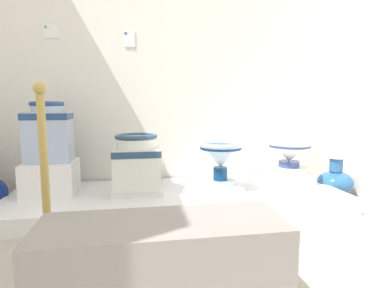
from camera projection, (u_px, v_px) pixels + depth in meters
The scene contains 15 objects.
wall_back at pixel (169, 20), 2.98m from camera, with size 3.52×0.06×3.24m, color white.
display_platform at pixel (178, 199), 2.66m from camera, with size 2.69×0.95×0.13m, color white.
plinth_block_tall_cobalt at pixel (51, 178), 2.55m from camera, with size 0.39×0.38×0.26m, color white.
antique_toilet_tall_cobalt at pixel (48, 131), 2.50m from camera, with size 0.34×0.27×0.47m.
plinth_block_leftmost at pixel (137, 190), 2.58m from camera, with size 0.40×0.30×0.05m, color white.
antique_toilet_leftmost at pixel (137, 160), 2.55m from camera, with size 0.37×0.34×0.43m.
plinth_block_broad_patterned at pixel (220, 188), 2.64m from camera, with size 0.29×0.33×0.05m, color white.
antique_toilet_broad_patterned at pixel (221, 156), 2.61m from camera, with size 0.35×0.35×0.35m.
plinth_block_slender_white at pixel (288, 179), 2.85m from camera, with size 0.34×0.33×0.11m, color white.
antique_toilet_slender_white at pixel (289, 153), 2.82m from camera, with size 0.37×0.37×0.28m.
info_placard_first at pixel (51, 31), 2.78m from camera, with size 0.13×0.01×0.11m.
info_placard_second at pixel (129, 39), 2.90m from camera, with size 0.09×0.01×0.14m.
decorative_vase_spare at pixel (335, 181), 2.94m from camera, with size 0.32×0.32×0.38m.
stanchion_post_near_left at pixel (47, 209), 1.64m from camera, with size 0.22×0.22×0.96m.
museum_bench at pixel (163, 270), 1.26m from camera, with size 0.95×0.36×0.40m, color gray.
Camera 1 is at (1.33, -0.43, 0.85)m, focal length 30.03 mm.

